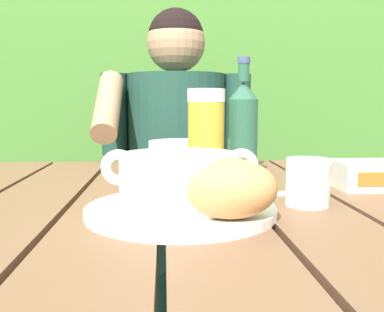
{
  "coord_description": "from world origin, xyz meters",
  "views": [
    {
      "loc": [
        -0.07,
        -0.69,
        0.92
      ],
      "look_at": [
        -0.02,
        0.01,
        0.84
      ],
      "focal_mm": 40.69,
      "sensor_mm": 36.0,
      "label": 1
    }
  ],
  "objects_px": {
    "beer_bottle": "(243,129)",
    "bread_roll": "(230,189)",
    "soup_bowl": "(181,179)",
    "butter_tub": "(369,175)",
    "serving_plate": "(181,210)",
    "beer_glass": "(206,136)",
    "table_knife": "(249,195)",
    "person_eating": "(176,165)",
    "water_glass_small": "(308,182)",
    "diner_bowl": "(181,154)",
    "chair_near_diner": "(176,220)"
  },
  "relations": [
    {
      "from": "beer_bottle",
      "to": "bread_roll",
      "type": "bearing_deg",
      "value": -102.94
    },
    {
      "from": "soup_bowl",
      "to": "beer_bottle",
      "type": "bearing_deg",
      "value": 62.96
    },
    {
      "from": "bread_roll",
      "to": "butter_tub",
      "type": "distance_m",
      "value": 0.37
    },
    {
      "from": "serving_plate",
      "to": "beer_glass",
      "type": "distance_m",
      "value": 0.26
    },
    {
      "from": "table_knife",
      "to": "bread_roll",
      "type": "bearing_deg",
      "value": -109.15
    },
    {
      "from": "soup_bowl",
      "to": "butter_tub",
      "type": "bearing_deg",
      "value": 24.8
    },
    {
      "from": "table_knife",
      "to": "serving_plate",
      "type": "bearing_deg",
      "value": -138.81
    },
    {
      "from": "soup_bowl",
      "to": "butter_tub",
      "type": "xyz_separation_m",
      "value": [
        0.35,
        0.16,
        -0.03
      ]
    },
    {
      "from": "person_eating",
      "to": "beer_glass",
      "type": "relative_size",
      "value": 6.71
    },
    {
      "from": "serving_plate",
      "to": "beer_glass",
      "type": "height_order",
      "value": "beer_glass"
    },
    {
      "from": "beer_glass",
      "to": "water_glass_small",
      "type": "relative_size",
      "value": 2.52
    },
    {
      "from": "bread_roll",
      "to": "beer_glass",
      "type": "bearing_deg",
      "value": 90.07
    },
    {
      "from": "bread_roll",
      "to": "diner_bowl",
      "type": "relative_size",
      "value": 0.8
    },
    {
      "from": "serving_plate",
      "to": "diner_bowl",
      "type": "height_order",
      "value": "diner_bowl"
    },
    {
      "from": "beer_bottle",
      "to": "water_glass_small",
      "type": "relative_size",
      "value": 3.39
    },
    {
      "from": "bread_roll",
      "to": "table_knife",
      "type": "distance_m",
      "value": 0.19
    },
    {
      "from": "beer_glass",
      "to": "butter_tub",
      "type": "relative_size",
      "value": 1.5
    },
    {
      "from": "person_eating",
      "to": "bread_roll",
      "type": "bearing_deg",
      "value": -87.15
    },
    {
      "from": "serving_plate",
      "to": "diner_bowl",
      "type": "relative_size",
      "value": 1.7
    },
    {
      "from": "person_eating",
      "to": "beer_glass",
      "type": "bearing_deg",
      "value": -85.68
    },
    {
      "from": "bread_roll",
      "to": "table_knife",
      "type": "xyz_separation_m",
      "value": [
        0.06,
        0.17,
        -0.05
      ]
    },
    {
      "from": "serving_plate",
      "to": "butter_tub",
      "type": "xyz_separation_m",
      "value": [
        0.35,
        0.16,
        0.02
      ]
    },
    {
      "from": "chair_near_diner",
      "to": "beer_bottle",
      "type": "bearing_deg",
      "value": -80.92
    },
    {
      "from": "butter_tub",
      "to": "beer_glass",
      "type": "bearing_deg",
      "value": 166.37
    },
    {
      "from": "chair_near_diner",
      "to": "bread_roll",
      "type": "distance_m",
      "value": 1.12
    },
    {
      "from": "beer_glass",
      "to": "beer_bottle",
      "type": "height_order",
      "value": "beer_bottle"
    },
    {
      "from": "beer_bottle",
      "to": "water_glass_small",
      "type": "bearing_deg",
      "value": -75.11
    },
    {
      "from": "bread_roll",
      "to": "water_glass_small",
      "type": "xyz_separation_m",
      "value": [
        0.14,
        0.11,
        -0.01
      ]
    },
    {
      "from": "soup_bowl",
      "to": "chair_near_diner",
      "type": "bearing_deg",
      "value": 88.94
    },
    {
      "from": "butter_tub",
      "to": "diner_bowl",
      "type": "xyz_separation_m",
      "value": [
        -0.33,
        0.29,
        0.01
      ]
    },
    {
      "from": "chair_near_diner",
      "to": "soup_bowl",
      "type": "height_order",
      "value": "chair_near_diner"
    },
    {
      "from": "butter_tub",
      "to": "beer_bottle",
      "type": "bearing_deg",
      "value": 154.41
    },
    {
      "from": "beer_glass",
      "to": "table_knife",
      "type": "distance_m",
      "value": 0.17
    },
    {
      "from": "soup_bowl",
      "to": "table_knife",
      "type": "xyz_separation_m",
      "value": [
        0.12,
        0.1,
        -0.05
      ]
    },
    {
      "from": "beer_bottle",
      "to": "butter_tub",
      "type": "bearing_deg",
      "value": -25.59
    },
    {
      "from": "diner_bowl",
      "to": "bread_roll",
      "type": "bearing_deg",
      "value": -85.57
    },
    {
      "from": "chair_near_diner",
      "to": "soup_bowl",
      "type": "xyz_separation_m",
      "value": [
        -0.02,
        -1.0,
        0.34
      ]
    },
    {
      "from": "person_eating",
      "to": "beer_bottle",
      "type": "height_order",
      "value": "person_eating"
    },
    {
      "from": "serving_plate",
      "to": "person_eating",
      "type": "bearing_deg",
      "value": 88.89
    },
    {
      "from": "diner_bowl",
      "to": "person_eating",
      "type": "bearing_deg",
      "value": 90.47
    },
    {
      "from": "serving_plate",
      "to": "bread_roll",
      "type": "distance_m",
      "value": 0.1
    },
    {
      "from": "soup_bowl",
      "to": "water_glass_small",
      "type": "bearing_deg",
      "value": 11.89
    },
    {
      "from": "soup_bowl",
      "to": "bread_roll",
      "type": "relative_size",
      "value": 1.74
    },
    {
      "from": "person_eating",
      "to": "bread_roll",
      "type": "xyz_separation_m",
      "value": [
        0.04,
        -0.87,
        0.1
      ]
    },
    {
      "from": "chair_near_diner",
      "to": "table_knife",
      "type": "xyz_separation_m",
      "value": [
        0.1,
        -0.9,
        0.29
      ]
    },
    {
      "from": "bread_roll",
      "to": "beer_bottle",
      "type": "bearing_deg",
      "value": 77.06
    },
    {
      "from": "beer_glass",
      "to": "person_eating",
      "type": "bearing_deg",
      "value": 94.32
    },
    {
      "from": "person_eating",
      "to": "diner_bowl",
      "type": "distance_m",
      "value": 0.36
    },
    {
      "from": "beer_bottle",
      "to": "water_glass_small",
      "type": "height_order",
      "value": "beer_bottle"
    },
    {
      "from": "soup_bowl",
      "to": "table_knife",
      "type": "distance_m",
      "value": 0.16
    }
  ]
}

